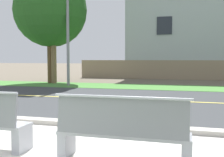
{
  "coord_description": "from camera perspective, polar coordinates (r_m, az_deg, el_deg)",
  "views": [
    {
      "loc": [
        2.13,
        -3.26,
        1.52
      ],
      "look_at": [
        0.32,
        3.53,
        1.0
      ],
      "focal_mm": 43.54,
      "sensor_mm": 36.0,
      "label": 1
    }
  ],
  "objects": [
    {
      "name": "road_centre_line",
      "position": [
        10.11,
        2.6,
        -4.38
      ],
      "size": [
        48.0,
        0.14,
        0.01
      ],
      "primitive_type": "cube",
      "color": "#E0CC4C",
      "rests_on": "ground_plane"
    },
    {
      "name": "shade_tree_far_left",
      "position": [
        17.51,
        -12.5,
        14.9
      ],
      "size": [
        4.47,
        4.47,
        7.38
      ],
      "color": "brown",
      "rests_on": "ground_plane"
    },
    {
      "name": "bench_right",
      "position": [
        3.96,
        2.14,
        -11.25
      ],
      "size": [
        1.93,
        0.48,
        1.01
      ],
      "color": "#9EA0A8",
      "rests_on": "ground_plane"
    },
    {
      "name": "sidewalk_pavement",
      "position": [
        4.5,
        -14.87,
        -15.56
      ],
      "size": [
        44.0,
        3.6,
        0.01
      ],
      "primitive_type": "cube",
      "color": "beige",
      "rests_on": "ground_plane"
    },
    {
      "name": "far_verge_grass",
      "position": [
        14.67,
        6.49,
        -1.73
      ],
      "size": [
        48.0,
        2.8,
        0.02
      ],
      "primitive_type": "cube",
      "color": "#478438",
      "rests_on": "ground_plane"
    },
    {
      "name": "curb_edge",
      "position": [
        6.18,
        -5.75,
        -9.5
      ],
      "size": [
        44.0,
        0.3,
        0.11
      ],
      "primitive_type": "cube",
      "color": "#ADA89E",
      "rests_on": "ground_plane"
    },
    {
      "name": "garden_wall",
      "position": [
        20.43,
        11.07,
        1.83
      ],
      "size": [
        13.0,
        0.36,
        1.4
      ],
      "primitive_type": "cube",
      "color": "gray",
      "rests_on": "ground_plane"
    },
    {
      "name": "streetlamp",
      "position": [
        15.78,
        -9.01,
        13.92
      ],
      "size": [
        0.24,
        2.1,
        7.37
      ],
      "color": "gray",
      "rests_on": "ground_plane"
    },
    {
      "name": "ground_plane",
      "position": [
        11.56,
        4.19,
        -3.35
      ],
      "size": [
        140.0,
        140.0,
        0.0
      ],
      "primitive_type": "plane",
      "color": "#665B4C"
    },
    {
      "name": "house_across_street",
      "position": [
        23.71,
        17.4,
        9.8
      ],
      "size": [
        11.56,
        6.91,
        7.73
      ],
      "color": "#A3ADB2",
      "rests_on": "ground_plane"
    },
    {
      "name": "street_asphalt",
      "position": [
        10.11,
        2.6,
        -4.41
      ],
      "size": [
        52.0,
        8.0,
        0.01
      ],
      "primitive_type": "cube",
      "color": "#383A3D",
      "rests_on": "ground_plane"
    }
  ]
}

